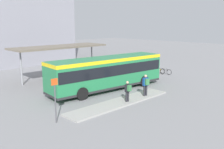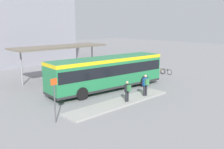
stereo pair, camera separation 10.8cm
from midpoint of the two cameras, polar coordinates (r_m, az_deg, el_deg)
name	(u,v)px [view 1 (the left image)]	position (r m, az deg, el deg)	size (l,w,h in m)	color
ground_plane	(108,90)	(23.15, -1.15, -3.48)	(120.00, 120.00, 0.00)	gray
curb_island	(121,102)	(19.38, 1.84, -6.33)	(9.69, 1.80, 0.12)	#9E9E99
city_bus	(108,71)	(22.76, -1.15, 0.82)	(11.63, 3.61, 3.01)	#237A47
pedestrian_waiting	(146,84)	(20.71, 7.58, -2.13)	(0.50, 0.54, 1.79)	#232328
pedestrian_companion	(128,90)	(19.04, 3.46, -3.57)	(0.40, 0.42, 1.62)	#232328
bicycle_black	(166,72)	(30.71, 12.12, 0.66)	(0.48, 1.53, 0.66)	black
bicycle_yellow	(159,71)	(30.91, 10.65, 0.80)	(0.48, 1.53, 0.66)	black
bicycle_white	(154,70)	(31.30, 9.44, 0.98)	(0.48, 1.55, 0.67)	black
station_shelter	(60,47)	(27.94, -11.95, 6.14)	(10.58, 3.45, 3.62)	#706656
potted_planter_near_shelter	(98,73)	(27.62, -3.39, 0.40)	(0.94, 0.94, 1.31)	slate
platform_sign	(55,99)	(15.58, -13.05, -5.38)	(0.44, 0.08, 2.80)	#4C4C51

